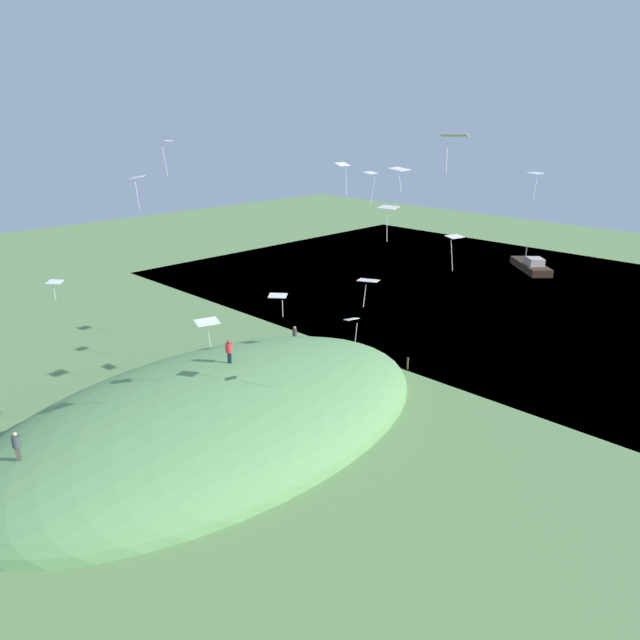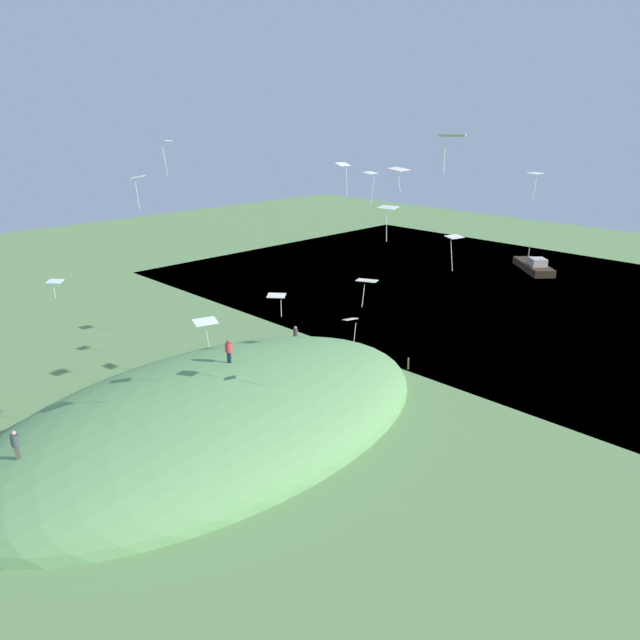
{
  "view_description": "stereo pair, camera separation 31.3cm",
  "coord_description": "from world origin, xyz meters",
  "px_view_note": "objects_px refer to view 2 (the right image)",
  "views": [
    {
      "loc": [
        29.26,
        28.62,
        18.74
      ],
      "look_at": [
        1.02,
        0.53,
        5.13
      ],
      "focal_mm": 33.59,
      "sensor_mm": 36.0,
      "label": 1
    },
    {
      "loc": [
        29.04,
        28.84,
        18.74
      ],
      "look_at": [
        1.02,
        0.53,
        5.13
      ],
      "focal_mm": 33.59,
      "sensor_mm": 36.0,
      "label": 2
    }
  ],
  "objects_px": {
    "kite_4": "(535,175)",
    "kite_7": "(398,170)",
    "person_with_child": "(229,349)",
    "person_near_shore": "(295,333)",
    "kite_0": "(454,239)",
    "kite_8": "(166,144)",
    "mooring_post": "(408,364)",
    "kite_10": "(343,166)",
    "kite_12": "(388,209)",
    "kite_9": "(205,322)",
    "kite_2": "(138,179)",
    "kite_5": "(452,137)",
    "kite_11": "(370,175)",
    "boat_on_lake": "(534,266)",
    "person_on_hilltop": "(15,442)",
    "kite_13": "(55,282)",
    "kite_6": "(277,296)",
    "kite_3": "(351,321)",
    "kite_1": "(367,281)"
  },
  "relations": [
    {
      "from": "kite_4",
      "to": "kite_7",
      "type": "relative_size",
      "value": 1.02
    },
    {
      "from": "person_with_child",
      "to": "person_near_shore",
      "type": "xyz_separation_m",
      "value": [
        -11.38,
        -6.18,
        -3.51
      ]
    },
    {
      "from": "kite_0",
      "to": "kite_8",
      "type": "xyz_separation_m",
      "value": [
        10.87,
        -14.24,
        5.46
      ]
    },
    {
      "from": "mooring_post",
      "to": "kite_10",
      "type": "bearing_deg",
      "value": -57.44
    },
    {
      "from": "kite_8",
      "to": "kite_12",
      "type": "bearing_deg",
      "value": 124.45
    },
    {
      "from": "kite_4",
      "to": "kite_9",
      "type": "distance_m",
      "value": 19.05
    },
    {
      "from": "kite_2",
      "to": "kite_7",
      "type": "distance_m",
      "value": 16.09
    },
    {
      "from": "person_with_child",
      "to": "kite_10",
      "type": "relative_size",
      "value": 0.68
    },
    {
      "from": "kite_0",
      "to": "kite_10",
      "type": "bearing_deg",
      "value": -95.6
    },
    {
      "from": "kite_5",
      "to": "kite_11",
      "type": "xyz_separation_m",
      "value": [
        -7.65,
        -10.9,
        -2.73
      ]
    },
    {
      "from": "kite_2",
      "to": "kite_7",
      "type": "relative_size",
      "value": 1.47
    },
    {
      "from": "kite_11",
      "to": "kite_9",
      "type": "bearing_deg",
      "value": 6.2
    },
    {
      "from": "kite_2",
      "to": "kite_8",
      "type": "relative_size",
      "value": 0.93
    },
    {
      "from": "kite_0",
      "to": "kite_7",
      "type": "xyz_separation_m",
      "value": [
        4.66,
        -0.85,
        4.31
      ]
    },
    {
      "from": "boat_on_lake",
      "to": "kite_11",
      "type": "relative_size",
      "value": 3.83
    },
    {
      "from": "kite_2",
      "to": "person_on_hilltop",
      "type": "bearing_deg",
      "value": 26.9
    },
    {
      "from": "kite_5",
      "to": "kite_13",
      "type": "distance_m",
      "value": 23.59
    },
    {
      "from": "boat_on_lake",
      "to": "kite_6",
      "type": "height_order",
      "value": "kite_6"
    },
    {
      "from": "kite_0",
      "to": "kite_9",
      "type": "distance_m",
      "value": 16.29
    },
    {
      "from": "kite_10",
      "to": "kite_13",
      "type": "distance_m",
      "value": 20.89
    },
    {
      "from": "kite_9",
      "to": "kite_10",
      "type": "bearing_deg",
      "value": -159.12
    },
    {
      "from": "boat_on_lake",
      "to": "kite_9",
      "type": "height_order",
      "value": "kite_9"
    },
    {
      "from": "kite_3",
      "to": "kite_9",
      "type": "height_order",
      "value": "kite_9"
    },
    {
      "from": "mooring_post",
      "to": "boat_on_lake",
      "type": "bearing_deg",
      "value": -167.73
    },
    {
      "from": "person_near_shore",
      "to": "mooring_post",
      "type": "height_order",
      "value": "person_near_shore"
    },
    {
      "from": "kite_3",
      "to": "kite_8",
      "type": "height_order",
      "value": "kite_8"
    },
    {
      "from": "kite_4",
      "to": "kite_6",
      "type": "xyz_separation_m",
      "value": [
        11.61,
        -7.87,
        -6.02
      ]
    },
    {
      "from": "person_on_hilltop",
      "to": "kite_13",
      "type": "height_order",
      "value": "kite_13"
    },
    {
      "from": "kite_3",
      "to": "kite_9",
      "type": "relative_size",
      "value": 1.05
    },
    {
      "from": "person_on_hilltop",
      "to": "kite_9",
      "type": "xyz_separation_m",
      "value": [
        -8.04,
        5.27,
        5.59
      ]
    },
    {
      "from": "kite_10",
      "to": "mooring_post",
      "type": "distance_m",
      "value": 15.78
    },
    {
      "from": "kite_1",
      "to": "kite_13",
      "type": "bearing_deg",
      "value": -55.24
    },
    {
      "from": "boat_on_lake",
      "to": "kite_12",
      "type": "xyz_separation_m",
      "value": [
        43.6,
        10.96,
        12.88
      ]
    },
    {
      "from": "kite_7",
      "to": "person_with_child",
      "type": "bearing_deg",
      "value": -56.68
    },
    {
      "from": "person_on_hilltop",
      "to": "kite_7",
      "type": "height_order",
      "value": "kite_7"
    },
    {
      "from": "kite_4",
      "to": "kite_12",
      "type": "relative_size",
      "value": 0.66
    },
    {
      "from": "kite_6",
      "to": "mooring_post",
      "type": "relative_size",
      "value": 1.33
    },
    {
      "from": "kite_7",
      "to": "kite_10",
      "type": "distance_m",
      "value": 11.03
    },
    {
      "from": "kite_10",
      "to": "kite_11",
      "type": "distance_m",
      "value": 5.48
    },
    {
      "from": "kite_7",
      "to": "kite_10",
      "type": "height_order",
      "value": "kite_7"
    },
    {
      "from": "kite_3",
      "to": "kite_8",
      "type": "relative_size",
      "value": 0.76
    },
    {
      "from": "person_with_child",
      "to": "kite_8",
      "type": "relative_size",
      "value": 0.73
    },
    {
      "from": "kite_9",
      "to": "kite_3",
      "type": "bearing_deg",
      "value": 155.43
    },
    {
      "from": "kite_1",
      "to": "person_with_child",
      "type": "bearing_deg",
      "value": -78.4
    },
    {
      "from": "person_on_hilltop",
      "to": "kite_12",
      "type": "height_order",
      "value": "kite_12"
    },
    {
      "from": "kite_7",
      "to": "person_on_hilltop",
      "type": "bearing_deg",
      "value": -23.82
    },
    {
      "from": "person_near_shore",
      "to": "kite_6",
      "type": "height_order",
      "value": "kite_6"
    },
    {
      "from": "kite_9",
      "to": "boat_on_lake",
      "type": "bearing_deg",
      "value": -170.09
    },
    {
      "from": "person_with_child",
      "to": "kite_1",
      "type": "height_order",
      "value": "kite_1"
    },
    {
      "from": "person_on_hilltop",
      "to": "person_near_shore",
      "type": "bearing_deg",
      "value": 44.52
    }
  ]
}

